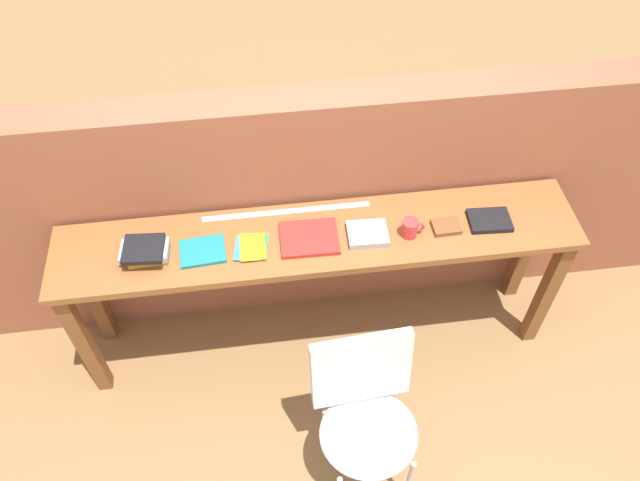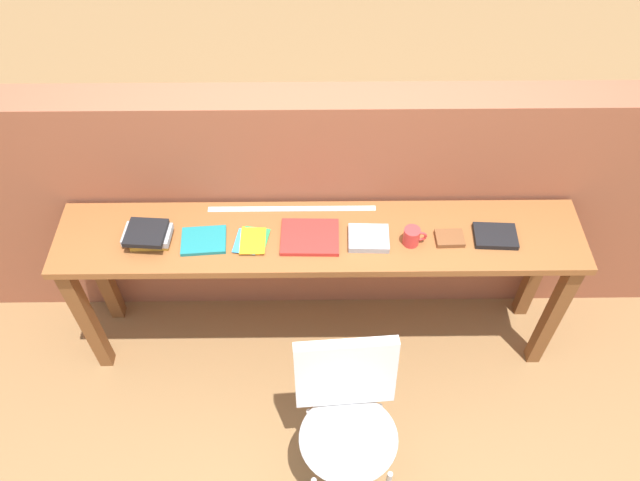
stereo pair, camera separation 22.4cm
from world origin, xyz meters
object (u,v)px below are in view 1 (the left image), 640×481
(magazine_cycling, at_px, (203,251))
(pamphlet_pile_colourful, at_px, (251,247))
(mug, at_px, (410,228))
(book_repair_rightmost, at_px, (490,220))
(book_open_centre, at_px, (309,238))
(book_stack_leftmost, at_px, (145,251))
(chair_white_moulded, at_px, (366,412))
(leather_journal_brown, at_px, (446,227))

(magazine_cycling, height_order, pamphlet_pile_colourful, magazine_cycling)
(mug, bearing_deg, book_repair_rightmost, 3.77)
(book_repair_rightmost, bearing_deg, mug, -172.99)
(book_open_centre, bearing_deg, book_stack_leftmost, -178.35)
(magazine_cycling, distance_m, book_open_centre, 0.50)
(book_stack_leftmost, bearing_deg, book_repair_rightmost, 0.06)
(book_open_centre, relative_size, mug, 2.46)
(magazine_cycling, relative_size, pamphlet_pile_colourful, 1.15)
(book_stack_leftmost, height_order, book_open_centre, book_stack_leftmost)
(pamphlet_pile_colourful, height_order, book_open_centre, book_open_centre)
(book_stack_leftmost, xyz_separation_m, magazine_cycling, (0.25, -0.01, -0.03))
(chair_white_moulded, relative_size, book_open_centre, 3.29)
(leather_journal_brown, bearing_deg, magazine_cycling, 178.43)
(book_stack_leftmost, bearing_deg, pamphlet_pile_colourful, -1.25)
(magazine_cycling, relative_size, leather_journal_brown, 1.59)
(mug, height_order, book_repair_rightmost, mug)
(book_stack_leftmost, height_order, magazine_cycling, book_stack_leftmost)
(book_stack_leftmost, distance_m, mug, 1.22)
(book_stack_leftmost, distance_m, pamphlet_pile_colourful, 0.48)
(magazine_cycling, distance_m, leather_journal_brown, 1.15)
(book_stack_leftmost, height_order, mug, mug)
(pamphlet_pile_colourful, bearing_deg, chair_white_moulded, -58.31)
(book_stack_leftmost, relative_size, mug, 2.04)
(mug, bearing_deg, book_stack_leftmost, 178.85)
(book_stack_leftmost, bearing_deg, magazine_cycling, -2.11)
(chair_white_moulded, xyz_separation_m, magazine_cycling, (-0.66, 0.71, 0.36))
(chair_white_moulded, relative_size, leather_journal_brown, 6.86)
(leather_journal_brown, distance_m, book_repair_rightmost, 0.22)
(pamphlet_pile_colourful, relative_size, leather_journal_brown, 1.38)
(book_stack_leftmost, distance_m, book_repair_rightmost, 1.62)
(chair_white_moulded, distance_m, book_open_centre, 0.82)
(magazine_cycling, relative_size, book_repair_rightmost, 1.04)
(mug, bearing_deg, pamphlet_pile_colourful, 178.91)
(chair_white_moulded, xyz_separation_m, book_stack_leftmost, (-0.91, 0.71, 0.40))
(chair_white_moulded, distance_m, book_stack_leftmost, 1.22)
(chair_white_moulded, height_order, leather_journal_brown, leather_journal_brown)
(book_stack_leftmost, xyz_separation_m, pamphlet_pile_colourful, (0.47, -0.01, -0.03))
(book_stack_leftmost, distance_m, leather_journal_brown, 1.40)
(pamphlet_pile_colourful, distance_m, book_open_centre, 0.28)
(book_stack_leftmost, height_order, leather_journal_brown, book_stack_leftmost)
(pamphlet_pile_colourful, distance_m, book_repair_rightmost, 1.14)
(magazine_cycling, bearing_deg, chair_white_moulded, -51.29)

